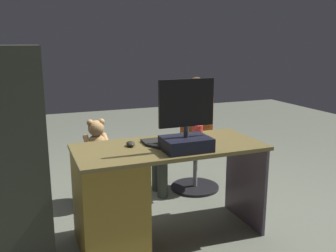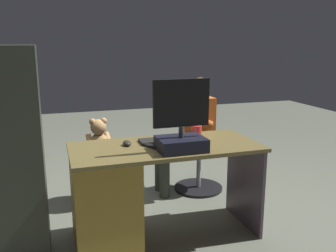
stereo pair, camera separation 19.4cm
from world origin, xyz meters
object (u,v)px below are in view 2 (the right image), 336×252
(office_chair_teddy, at_px, (100,173))
(desk, at_px, (119,194))
(visitor_chair, at_px, (199,164))
(teddy_bear, at_px, (99,136))
(keyboard, at_px, (167,140))
(computer_mouse, at_px, (127,143))
(tv_remote, at_px, (150,146))
(cup, at_px, (197,131))
(person, at_px, (191,125))
(monitor, at_px, (181,131))

(office_chair_teddy, bearing_deg, desk, 92.13)
(visitor_chair, bearing_deg, teddy_bear, -1.64)
(desk, height_order, teddy_bear, teddy_bear)
(keyboard, xyz_separation_m, visitor_chair, (-0.55, -0.67, -0.47))
(teddy_bear, height_order, visitor_chair, teddy_bear)
(computer_mouse, distance_m, tv_remote, 0.18)
(desk, distance_m, visitor_chair, 1.24)
(computer_mouse, bearing_deg, keyboard, -174.68)
(desk, relative_size, keyboard, 3.30)
(cup, bearing_deg, desk, 14.23)
(tv_remote, xyz_separation_m, person, (-0.62, -0.79, -0.06))
(desk, relative_size, cup, 15.24)
(computer_mouse, xyz_separation_m, visitor_chair, (-0.86, -0.70, -0.47))
(monitor, relative_size, teddy_bear, 1.57)
(monitor, distance_m, tv_remote, 0.27)
(monitor, bearing_deg, tv_remote, -39.13)
(keyboard, height_order, computer_mouse, computer_mouse)
(office_chair_teddy, bearing_deg, visitor_chair, 178.97)
(computer_mouse, xyz_separation_m, cup, (-0.58, -0.09, 0.03))
(visitor_chair, bearing_deg, office_chair_teddy, -1.03)
(monitor, xyz_separation_m, office_chair_teddy, (0.45, -0.96, -0.59))
(monitor, distance_m, cup, 0.42)
(computer_mouse, height_order, teddy_bear, teddy_bear)
(desk, height_order, person, person)
(person, bearing_deg, monitor, 65.11)
(tv_remote, height_order, visitor_chair, tv_remote)
(monitor, xyz_separation_m, computer_mouse, (0.33, -0.24, -0.12))
(teddy_bear, distance_m, person, 0.89)
(tv_remote, relative_size, person, 0.13)
(office_chair_teddy, bearing_deg, keyboard, 122.14)
(keyboard, xyz_separation_m, teddy_bear, (0.43, -0.70, -0.11))
(cup, height_order, tv_remote, cup)
(keyboard, bearing_deg, tv_remote, 36.40)
(monitor, bearing_deg, teddy_bear, -64.96)
(monitor, height_order, computer_mouse, monitor)
(tv_remote, xyz_separation_m, visitor_chair, (-0.71, -0.79, -0.46))
(tv_remote, bearing_deg, teddy_bear, -99.01)
(keyboard, distance_m, cup, 0.28)
(computer_mouse, bearing_deg, monitor, 144.38)
(computer_mouse, relative_size, office_chair_teddy, 0.20)
(monitor, bearing_deg, visitor_chair, -119.45)
(desk, distance_m, tv_remote, 0.42)
(monitor, distance_m, person, 1.05)
(keyboard, distance_m, person, 0.81)
(computer_mouse, bearing_deg, visitor_chair, -141.04)
(desk, xyz_separation_m, monitor, (-0.42, 0.16, 0.47))
(monitor, xyz_separation_m, tv_remote, (0.18, -0.15, -0.13))
(teddy_bear, bearing_deg, office_chair_teddy, 90.00)
(office_chair_teddy, distance_m, visitor_chair, 0.98)
(desk, relative_size, office_chair_teddy, 2.90)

